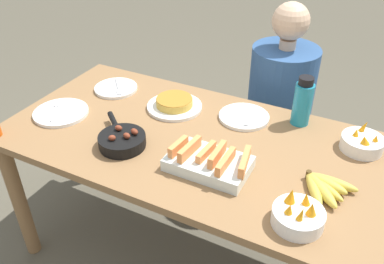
{
  "coord_description": "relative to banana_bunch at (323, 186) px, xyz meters",
  "views": [
    {
      "loc": [
        0.65,
        -1.28,
        1.75
      ],
      "look_at": [
        0.0,
        0.0,
        0.78
      ],
      "focal_mm": 38.0,
      "sensor_mm": 36.0,
      "label": 1
    }
  ],
  "objects": [
    {
      "name": "empty_plate_far_left",
      "position": [
        -1.13,
        0.29,
        -0.01
      ],
      "size": [
        0.22,
        0.22,
        0.02
      ],
      "color": "white",
      "rests_on": "dining_table"
    },
    {
      "name": "dining_table",
      "position": [
        -0.57,
        0.08,
        -0.12
      ],
      "size": [
        1.66,
        0.85,
        0.75
      ],
      "color": "olive",
      "rests_on": "ground_plane"
    },
    {
      "name": "fruit_bowl_mango",
      "position": [
        -0.04,
        -0.2,
        0.02
      ],
      "size": [
        0.17,
        0.17,
        0.11
      ],
      "color": "white",
      "rests_on": "dining_table"
    },
    {
      "name": "empty_plate_far_right",
      "position": [
        -1.21,
        -0.03,
        -0.01
      ],
      "size": [
        0.25,
        0.25,
        0.02
      ],
      "color": "white",
      "rests_on": "dining_table"
    },
    {
      "name": "skillet",
      "position": [
        -0.81,
        -0.1,
        0.01
      ],
      "size": [
        0.27,
        0.25,
        0.08
      ],
      "rotation": [
        0.0,
        0.0,
        2.44
      ],
      "color": "black",
      "rests_on": "dining_table"
    },
    {
      "name": "melon_tray",
      "position": [
        -0.42,
        -0.08,
        0.02
      ],
      "size": [
        0.32,
        0.19,
        0.1
      ],
      "color": "silver",
      "rests_on": "dining_table"
    },
    {
      "name": "empty_plate_near_front",
      "position": [
        -0.43,
        0.33,
        -0.01
      ],
      "size": [
        0.23,
        0.23,
        0.02
      ],
      "color": "white",
      "rests_on": "dining_table"
    },
    {
      "name": "banana_bunch",
      "position": [
        0.0,
        0.0,
        0.0
      ],
      "size": [
        0.2,
        0.18,
        0.04
      ],
      "color": "gold",
      "rests_on": "dining_table"
    },
    {
      "name": "person_figure",
      "position": [
        -0.39,
        0.8,
        -0.29
      ],
      "size": [
        0.39,
        0.39,
        1.17
      ],
      "color": "black",
      "rests_on": "ground_plane"
    },
    {
      "name": "water_bottle",
      "position": [
        -0.19,
        0.41,
        0.09
      ],
      "size": [
        0.08,
        0.08,
        0.23
      ],
      "color": "teal",
      "rests_on": "dining_table"
    },
    {
      "name": "ground_plane",
      "position": [
        -0.57,
        0.08,
        -0.77
      ],
      "size": [
        14.0,
        14.0,
        0.0
      ],
      "primitive_type": "plane",
      "color": "#565142"
    },
    {
      "name": "fruit_bowl_citrus",
      "position": [
        0.08,
        0.33,
        0.01
      ],
      "size": [
        0.17,
        0.17,
        0.11
      ],
      "color": "white",
      "rests_on": "dining_table"
    },
    {
      "name": "frittata_plate_center",
      "position": [
        -0.76,
        0.27,
        0.0
      ],
      "size": [
        0.26,
        0.26,
        0.05
      ],
      "color": "white",
      "rests_on": "dining_table"
    }
  ]
}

